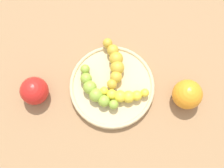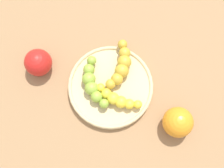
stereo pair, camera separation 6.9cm
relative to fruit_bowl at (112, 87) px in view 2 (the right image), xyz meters
name	(u,v)px [view 2 (the right image)]	position (x,y,z in m)	size (l,w,h in m)	color
ground_plane	(112,88)	(0.00, 0.00, -0.01)	(2.40, 2.40, 0.00)	#936D47
fruit_bowl	(112,87)	(0.00, 0.00, 0.00)	(0.22, 0.22, 0.02)	#D1B784
banana_green	(94,83)	(-0.05, 0.00, 0.02)	(0.07, 0.14, 0.04)	#8CAD38
banana_yellow	(119,99)	(0.02, -0.04, 0.02)	(0.11, 0.07, 0.03)	yellow
banana_spotted	(123,66)	(0.03, 0.05, 0.03)	(0.07, 0.14, 0.04)	gold
apple_red	(40,62)	(-0.19, 0.06, 0.02)	(0.07, 0.07, 0.07)	red
orange_fruit	(179,122)	(0.16, -0.10, 0.03)	(0.08, 0.08, 0.08)	orange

